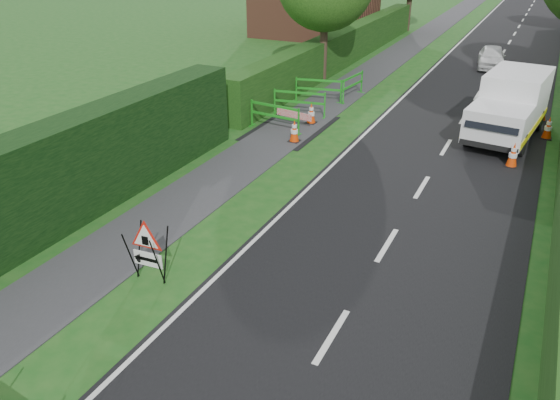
% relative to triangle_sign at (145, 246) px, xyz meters
% --- Properties ---
extents(ground, '(120.00, 120.00, 0.00)m').
position_rel_triangle_sign_xyz_m(ground, '(1.55, -0.96, -0.83)').
color(ground, '#174D16').
rests_on(ground, ground).
extents(road_surface, '(6.00, 90.00, 0.02)m').
position_rel_triangle_sign_xyz_m(road_surface, '(4.05, 34.04, -0.82)').
color(road_surface, black).
rests_on(road_surface, ground).
extents(footpath, '(2.00, 90.00, 0.02)m').
position_rel_triangle_sign_xyz_m(footpath, '(-1.45, 34.04, -0.82)').
color(footpath, '#2D2D30').
rests_on(footpath, ground).
extents(hedge_west_far, '(1.00, 24.00, 1.80)m').
position_rel_triangle_sign_xyz_m(hedge_west_far, '(-3.45, 21.04, -0.83)').
color(hedge_west_far, '#14380F').
rests_on(hedge_west_far, ground).
extents(triangle_sign, '(0.87, 0.87, 1.19)m').
position_rel_triangle_sign_xyz_m(triangle_sign, '(0.00, 0.00, 0.00)').
color(triangle_sign, black).
rests_on(triangle_sign, ground).
extents(works_van, '(2.40, 4.93, 2.16)m').
position_rel_triangle_sign_xyz_m(works_van, '(5.68, 12.57, 0.32)').
color(works_van, silver).
rests_on(works_van, ground).
extents(traffic_cone_0, '(0.38, 0.38, 0.79)m').
position_rel_triangle_sign_xyz_m(traffic_cone_0, '(6.15, 9.78, -0.44)').
color(traffic_cone_0, black).
rests_on(traffic_cone_0, ground).
extents(traffic_cone_1, '(0.38, 0.38, 0.79)m').
position_rel_triangle_sign_xyz_m(traffic_cone_1, '(7.01, 12.98, -0.44)').
color(traffic_cone_1, black).
rests_on(traffic_cone_1, ground).
extents(traffic_cone_2, '(0.38, 0.38, 0.79)m').
position_rel_triangle_sign_xyz_m(traffic_cone_2, '(6.73, 15.07, -0.44)').
color(traffic_cone_2, black).
rests_on(traffic_cone_2, ground).
extents(traffic_cone_3, '(0.38, 0.38, 0.79)m').
position_rel_triangle_sign_xyz_m(traffic_cone_3, '(-0.75, 8.83, -0.44)').
color(traffic_cone_3, black).
rests_on(traffic_cone_3, ground).
extents(traffic_cone_4, '(0.38, 0.38, 0.79)m').
position_rel_triangle_sign_xyz_m(traffic_cone_4, '(-1.01, 10.91, -0.44)').
color(traffic_cone_4, black).
rests_on(traffic_cone_4, ground).
extents(ped_barrier_0, '(2.09, 0.59, 1.00)m').
position_rel_triangle_sign_xyz_m(ped_barrier_0, '(-1.87, 9.56, -0.20)').
color(ped_barrier_0, '#188719').
rests_on(ped_barrier_0, ground).
extents(ped_barrier_1, '(2.09, 0.69, 1.00)m').
position_rel_triangle_sign_xyz_m(ped_barrier_1, '(-1.79, 11.55, -0.20)').
color(ped_barrier_1, '#188719').
rests_on(ped_barrier_1, ground).
extents(ped_barrier_2, '(2.09, 0.79, 1.00)m').
position_rel_triangle_sign_xyz_m(ped_barrier_2, '(-1.81, 13.65, -0.20)').
color(ped_barrier_2, '#188719').
rests_on(ped_barrier_2, ground).
extents(ped_barrier_3, '(0.58, 2.09, 1.00)m').
position_rel_triangle_sign_xyz_m(ped_barrier_3, '(-0.80, 14.81, -0.20)').
color(ped_barrier_3, '#188719').
rests_on(ped_barrier_3, ground).
extents(redwhite_plank, '(1.49, 0.28, 0.25)m').
position_rel_triangle_sign_xyz_m(redwhite_plank, '(-1.45, 10.30, -0.83)').
color(redwhite_plank, red).
rests_on(redwhite_plank, ground).
extents(hatchback_car, '(1.71, 3.40, 1.11)m').
position_rel_triangle_sign_xyz_m(hatchback_car, '(3.84, 23.52, -0.27)').
color(hatchback_car, white).
rests_on(hatchback_car, ground).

